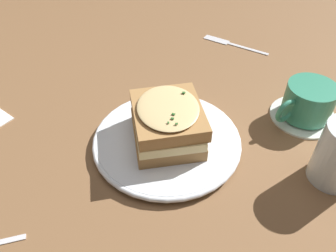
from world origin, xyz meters
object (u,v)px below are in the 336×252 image
sandwich (169,124)px  fork (228,43)px  teacup_with_saucer (307,103)px  dinner_plate (168,142)px

sandwich → fork: sandwich is taller
sandwich → fork: size_ratio=0.99×
teacup_with_saucer → fork: bearing=-100.6°
sandwich → teacup_with_saucer: sandwich is taller
teacup_with_saucer → dinner_plate: bearing=-14.7°
dinner_plate → fork: (-0.22, 0.33, -0.01)m
dinner_plate → fork: bearing=123.3°
dinner_plate → teacup_with_saucer: (0.08, 0.26, 0.03)m
dinner_plate → fork: 0.39m
sandwich → fork: (-0.22, 0.33, -0.05)m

